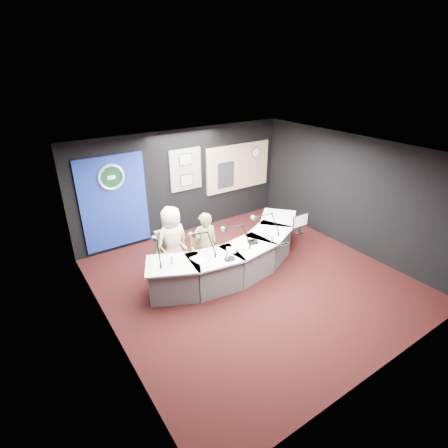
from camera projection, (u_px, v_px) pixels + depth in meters
ground at (252, 280)px, 7.60m from camera, size 6.00×6.00×0.00m
ceiling at (257, 153)px, 6.40m from camera, size 6.00×6.00×0.02m
wall_back at (184, 183)px, 9.25m from camera, size 6.00×0.02×2.80m
wall_front at (392, 300)px, 4.75m from camera, size 6.00×0.02×2.80m
wall_left at (105, 267)px, 5.49m from camera, size 0.02×6.00×2.80m
wall_right at (351, 193)px, 8.51m from camera, size 0.02×6.00×2.80m
broadcast_desk at (236, 256)px, 7.83m from camera, size 4.50×1.90×0.75m
backdrop_panel at (114, 203)px, 8.34m from camera, size 1.60×0.05×2.30m
agency_seal at (111, 177)px, 8.03m from camera, size 0.63×0.07×0.63m
seal_center at (111, 177)px, 8.03m from camera, size 0.48×0.01×0.48m
pinboard at (186, 170)px, 9.10m from camera, size 0.90×0.04×1.10m
framed_photo_upper at (186, 159)px, 8.96m from camera, size 0.34×0.02×0.27m
framed_photo_lower at (187, 180)px, 9.20m from camera, size 0.34×0.02×0.27m
booth_window_frame at (238, 167)px, 10.05m from camera, size 2.12×0.06×1.32m
booth_glow at (238, 167)px, 10.04m from camera, size 2.00×0.02×1.20m
equipment_rack at (226, 175)px, 9.86m from camera, size 0.55×0.02×0.75m
wall_clock at (256, 152)px, 10.18m from camera, size 0.28×0.01×0.28m
armchair_left at (173, 254)px, 7.72m from camera, size 0.55×0.55×0.93m
armchair_right at (205, 255)px, 7.60m from camera, size 0.66×0.66×1.00m
draped_jacket at (166, 244)px, 7.82m from camera, size 0.50×0.13×0.70m
person_man at (172, 241)px, 7.58m from camera, size 0.84×0.61×1.58m
person_woman at (205, 245)px, 7.49m from camera, size 0.63×0.51×1.50m
computer_monitor at (300, 221)px, 7.86m from camera, size 0.46×0.03×0.31m
desk_phone at (253, 242)px, 7.57m from camera, size 0.23×0.20×0.05m
headphones_near at (285, 245)px, 7.47m from camera, size 0.21×0.21×0.04m
headphones_far at (229, 259)px, 6.95m from camera, size 0.23×0.23×0.04m
paper_stack at (198, 259)px, 6.96m from camera, size 0.24×0.32×0.00m
notepad at (231, 250)px, 7.30m from camera, size 0.29×0.32×0.00m
boom_mic_a at (157, 247)px, 6.80m from camera, size 0.27×0.72×0.60m
boom_mic_b at (203, 240)px, 7.05m from camera, size 0.36×0.69×0.60m
boom_mic_c at (236, 233)px, 7.33m from camera, size 0.45×0.64×0.60m
boom_mic_d at (266, 222)px, 7.86m from camera, size 0.45×0.64×0.60m
water_bottles at (226, 249)px, 7.17m from camera, size 2.29×0.52×0.18m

